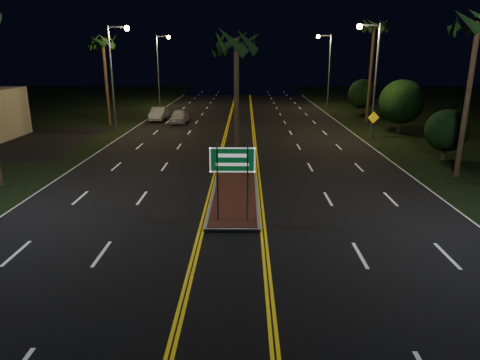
{
  "coord_description": "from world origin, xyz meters",
  "views": [
    {
      "loc": [
        0.52,
        -13.51,
        6.7
      ],
      "look_at": [
        0.3,
        2.72,
        1.9
      ],
      "focal_mm": 32.0,
      "sensor_mm": 36.0,
      "label": 1
    }
  ],
  "objects_px": {
    "shrub_near": "(447,131)",
    "shrub_far": "(363,94)",
    "palm_right_near": "(479,23)",
    "warning_sign": "(373,122)",
    "streetlight_left_far": "(160,62)",
    "streetlight_right_far": "(327,63)",
    "highway_sign": "(232,167)",
    "palm_right_far": "(374,27)",
    "car_far": "(159,113)",
    "streetlight_left_mid": "(115,67)",
    "palm_median": "(236,43)",
    "car_near": "(179,115)",
    "streetlight_right_mid": "(372,67)",
    "median_island": "(235,190)",
    "shrub_mid": "(402,102)",
    "palm_left_far": "(103,42)"
  },
  "relations": [
    {
      "from": "palm_left_far",
      "to": "palm_right_near",
      "type": "height_order",
      "value": "palm_right_near"
    },
    {
      "from": "highway_sign",
      "to": "car_far",
      "type": "height_order",
      "value": "highway_sign"
    },
    {
      "from": "streetlight_right_mid",
      "to": "warning_sign",
      "type": "height_order",
      "value": "streetlight_right_mid"
    },
    {
      "from": "streetlight_left_far",
      "to": "shrub_mid",
      "type": "distance_m",
      "value": 31.85
    },
    {
      "from": "streetlight_left_far",
      "to": "shrub_near",
      "type": "xyz_separation_m",
      "value": [
        24.11,
        -30.0,
        -3.71
      ]
    },
    {
      "from": "palm_median",
      "to": "warning_sign",
      "type": "relative_size",
      "value": 3.67
    },
    {
      "from": "highway_sign",
      "to": "shrub_far",
      "type": "distance_m",
      "value": 35.96
    },
    {
      "from": "car_near",
      "to": "warning_sign",
      "type": "bearing_deg",
      "value": -25.48
    },
    {
      "from": "streetlight_right_far",
      "to": "shrub_mid",
      "type": "height_order",
      "value": "streetlight_right_far"
    },
    {
      "from": "streetlight_right_far",
      "to": "palm_right_far",
      "type": "xyz_separation_m",
      "value": [
        2.19,
        -12.0,
        3.49
      ]
    },
    {
      "from": "streetlight_left_mid",
      "to": "shrub_mid",
      "type": "bearing_deg",
      "value": 0.0
    },
    {
      "from": "palm_median",
      "to": "warning_sign",
      "type": "distance_m",
      "value": 16.13
    },
    {
      "from": "streetlight_left_mid",
      "to": "streetlight_right_mid",
      "type": "relative_size",
      "value": 1.0
    },
    {
      "from": "palm_median",
      "to": "palm_right_near",
      "type": "relative_size",
      "value": 0.89
    },
    {
      "from": "streetlight_left_far",
      "to": "streetlight_right_far",
      "type": "height_order",
      "value": "same"
    },
    {
      "from": "median_island",
      "to": "streetlight_right_far",
      "type": "distance_m",
      "value": 37.0
    },
    {
      "from": "car_far",
      "to": "highway_sign",
      "type": "bearing_deg",
      "value": -73.02
    },
    {
      "from": "streetlight_right_far",
      "to": "median_island",
      "type": "bearing_deg",
      "value": -106.87
    },
    {
      "from": "median_island",
      "to": "palm_median",
      "type": "height_order",
      "value": "palm_median"
    },
    {
      "from": "streetlight_left_far",
      "to": "shrub_mid",
      "type": "relative_size",
      "value": 1.95
    },
    {
      "from": "streetlight_right_far",
      "to": "shrub_far",
      "type": "distance_m",
      "value": 7.56
    },
    {
      "from": "highway_sign",
      "to": "palm_right_far",
      "type": "xyz_separation_m",
      "value": [
        12.8,
        27.2,
        6.74
      ]
    },
    {
      "from": "median_island",
      "to": "shrub_near",
      "type": "distance_m",
      "value": 15.32
    },
    {
      "from": "streetlight_left_far",
      "to": "shrub_far",
      "type": "distance_m",
      "value": 25.9
    },
    {
      "from": "palm_median",
      "to": "shrub_mid",
      "type": "distance_m",
      "value": 19.97
    },
    {
      "from": "palm_median",
      "to": "shrub_far",
      "type": "bearing_deg",
      "value": 61.58
    },
    {
      "from": "highway_sign",
      "to": "streetlight_right_far",
      "type": "height_order",
      "value": "streetlight_right_far"
    },
    {
      "from": "streetlight_right_far",
      "to": "shrub_near",
      "type": "distance_m",
      "value": 28.39
    },
    {
      "from": "shrub_near",
      "to": "car_far",
      "type": "xyz_separation_m",
      "value": [
        -22.13,
        17.31,
        -1.17
      ]
    },
    {
      "from": "car_near",
      "to": "car_far",
      "type": "xyz_separation_m",
      "value": [
        -2.44,
        1.81,
        -0.0
      ]
    },
    {
      "from": "streetlight_right_mid",
      "to": "shrub_near",
      "type": "height_order",
      "value": "streetlight_right_mid"
    },
    {
      "from": "streetlight_left_mid",
      "to": "palm_median",
      "type": "height_order",
      "value": "streetlight_left_mid"
    },
    {
      "from": "highway_sign",
      "to": "shrub_near",
      "type": "xyz_separation_m",
      "value": [
        13.5,
        11.2,
        -0.46
      ]
    },
    {
      "from": "shrub_near",
      "to": "shrub_mid",
      "type": "xyz_separation_m",
      "value": [
        0.5,
        10.0,
        0.78
      ]
    },
    {
      "from": "car_near",
      "to": "car_far",
      "type": "height_order",
      "value": "car_near"
    },
    {
      "from": "streetlight_right_far",
      "to": "car_far",
      "type": "distance_m",
      "value": 22.55
    },
    {
      "from": "streetlight_right_mid",
      "to": "palm_right_far",
      "type": "relative_size",
      "value": 0.87
    },
    {
      "from": "palm_right_near",
      "to": "warning_sign",
      "type": "height_order",
      "value": "palm_right_near"
    },
    {
      "from": "shrub_near",
      "to": "shrub_far",
      "type": "relative_size",
      "value": 0.83
    },
    {
      "from": "median_island",
      "to": "palm_left_far",
      "type": "distance_m",
      "value": 25.76
    },
    {
      "from": "streetlight_right_mid",
      "to": "car_far",
      "type": "bearing_deg",
      "value": 154.17
    },
    {
      "from": "streetlight_right_mid",
      "to": "palm_right_far",
      "type": "bearing_deg",
      "value": 74.71
    },
    {
      "from": "median_island",
      "to": "car_near",
      "type": "xyz_separation_m",
      "value": [
        -6.2,
        22.5,
        0.69
      ]
    },
    {
      "from": "streetlight_left_mid",
      "to": "shrub_near",
      "type": "height_order",
      "value": "streetlight_left_mid"
    },
    {
      "from": "streetlight_left_mid",
      "to": "palm_left_far",
      "type": "xyz_separation_m",
      "value": [
        -2.19,
        4.0,
        2.09
      ]
    },
    {
      "from": "streetlight_right_mid",
      "to": "palm_right_near",
      "type": "distance_m",
      "value": 12.41
    },
    {
      "from": "shrub_far",
      "to": "streetlight_left_far",
      "type": "bearing_deg",
      "value": 161.86
    },
    {
      "from": "median_island",
      "to": "streetlight_left_mid",
      "type": "distance_m",
      "value": 20.8
    },
    {
      "from": "palm_right_near",
      "to": "streetlight_right_mid",
      "type": "bearing_deg",
      "value": 98.94
    },
    {
      "from": "car_far",
      "to": "shrub_mid",
      "type": "bearing_deg",
      "value": -17.78
    }
  ]
}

